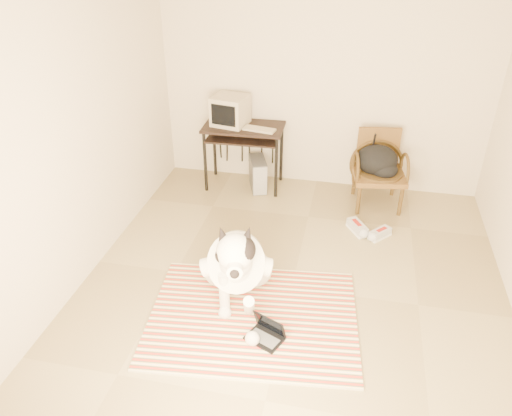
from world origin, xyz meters
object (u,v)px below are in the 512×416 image
(laptop, at_px, (267,332))
(pc_tower, at_px, (258,174))
(computer_desk, at_px, (243,135))
(crt_monitor, at_px, (230,110))
(rattan_chair, at_px, (379,169))
(dog, at_px, (237,264))
(backpack, at_px, (378,162))

(laptop, xyz_separation_m, pc_tower, (-0.62, 2.60, 0.13))
(computer_desk, distance_m, crt_monitor, 0.34)
(rattan_chair, bearing_deg, pc_tower, 177.96)
(laptop, bearing_deg, computer_desk, 107.13)
(dog, relative_size, laptop, 3.61)
(rattan_chair, bearing_deg, dog, -120.48)
(computer_desk, xyz_separation_m, backpack, (1.66, -0.15, -0.13))
(dog, bearing_deg, laptop, -51.96)
(dog, relative_size, pc_tower, 2.77)
(pc_tower, xyz_separation_m, backpack, (1.47, -0.12, 0.38))
(computer_desk, distance_m, rattan_chair, 1.70)
(computer_desk, relative_size, backpack, 2.04)
(laptop, distance_m, rattan_chair, 2.72)
(dog, relative_size, backpack, 2.64)
(pc_tower, distance_m, backpack, 1.52)
(dog, height_order, rattan_chair, dog)
(crt_monitor, relative_size, backpack, 0.95)
(laptop, distance_m, computer_desk, 2.83)
(computer_desk, bearing_deg, dog, -78.29)
(backpack, bearing_deg, laptop, -108.86)
(dog, bearing_deg, rattan_chair, 59.52)
(computer_desk, bearing_deg, rattan_chair, -2.87)
(dog, xyz_separation_m, rattan_chair, (1.23, 2.09, 0.06))
(rattan_chair, bearing_deg, crt_monitor, 176.24)
(computer_desk, bearing_deg, pc_tower, -9.21)
(crt_monitor, bearing_deg, pc_tower, -10.61)
(laptop, distance_m, crt_monitor, 3.00)
(laptop, xyz_separation_m, rattan_chair, (0.87, 2.55, 0.38))
(rattan_chair, bearing_deg, backpack, -105.63)
(computer_desk, distance_m, backpack, 1.67)
(backpack, bearing_deg, rattan_chair, 74.37)
(laptop, height_order, crt_monitor, crt_monitor)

